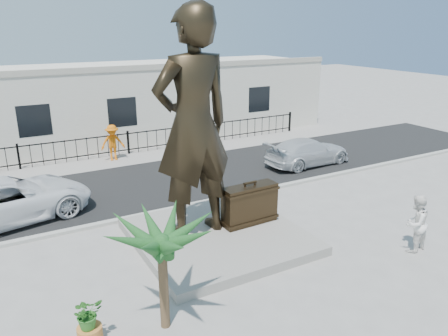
# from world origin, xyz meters

# --- Properties ---
(ground) EXTENTS (100.00, 100.00, 0.00)m
(ground) POSITION_xyz_m (0.00, 0.00, 0.00)
(ground) COLOR #9E9991
(ground) RESTS_ON ground
(street) EXTENTS (40.00, 7.00, 0.01)m
(street) POSITION_xyz_m (0.00, 8.00, 0.01)
(street) COLOR black
(street) RESTS_ON ground
(curb) EXTENTS (40.00, 0.25, 0.12)m
(curb) POSITION_xyz_m (0.00, 4.50, 0.06)
(curb) COLOR #A5A399
(curb) RESTS_ON ground
(far_sidewalk) EXTENTS (40.00, 2.50, 0.02)m
(far_sidewalk) POSITION_xyz_m (0.00, 12.00, 0.01)
(far_sidewalk) COLOR #9E9991
(far_sidewalk) RESTS_ON ground
(plinth) EXTENTS (5.20, 5.20, 0.30)m
(plinth) POSITION_xyz_m (-0.50, 1.50, 0.15)
(plinth) COLOR gray
(plinth) RESTS_ON ground
(fence) EXTENTS (22.00, 0.10, 1.20)m
(fence) POSITION_xyz_m (0.00, 12.80, 0.60)
(fence) COLOR black
(fence) RESTS_ON ground
(building) EXTENTS (28.00, 7.00, 4.40)m
(building) POSITION_xyz_m (0.00, 17.00, 2.20)
(building) COLOR silver
(building) RESTS_ON ground
(statue) EXTENTS (2.74, 1.93, 7.15)m
(statue) POSITION_xyz_m (-1.13, 1.91, 3.87)
(statue) COLOR black
(statue) RESTS_ON plinth
(suitcase) EXTENTS (1.96, 0.68, 1.36)m
(suitcase) POSITION_xyz_m (0.78, 1.61, 0.98)
(suitcase) COLOR black
(suitcase) RESTS_ON plinth
(tourist) EXTENTS (1.00, 0.84, 1.87)m
(tourist) POSITION_xyz_m (4.55, -2.06, 0.93)
(tourist) COLOR white
(tourist) RESTS_ON ground
(car_white) EXTENTS (6.28, 3.90, 1.62)m
(car_white) POSITION_xyz_m (-6.38, 6.49, 0.82)
(car_white) COLOR white
(car_white) RESTS_ON street
(car_silver) EXTENTS (4.69, 2.05, 1.34)m
(car_silver) POSITION_xyz_m (7.38, 6.53, 0.68)
(car_silver) COLOR silver
(car_silver) RESTS_ON street
(worker) EXTENTS (1.26, 0.77, 1.88)m
(worker) POSITION_xyz_m (-1.05, 12.03, 0.96)
(worker) COLOR orange
(worker) RESTS_ON far_sidewalk
(palm_tree) EXTENTS (1.80, 1.80, 3.20)m
(palm_tree) POSITION_xyz_m (-3.64, -1.69, 0.00)
(palm_tree) COLOR #1A4A1C
(palm_tree) RESTS_ON ground
(planter) EXTENTS (0.56, 0.56, 0.40)m
(planter) POSITION_xyz_m (-5.32, -1.39, 0.20)
(planter) COLOR #BE7432
(planter) RESTS_ON ground
(shrub) EXTENTS (0.75, 0.68, 0.73)m
(shrub) POSITION_xyz_m (-5.32, -1.39, 0.76)
(shrub) COLOR #2D6C23
(shrub) RESTS_ON planter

